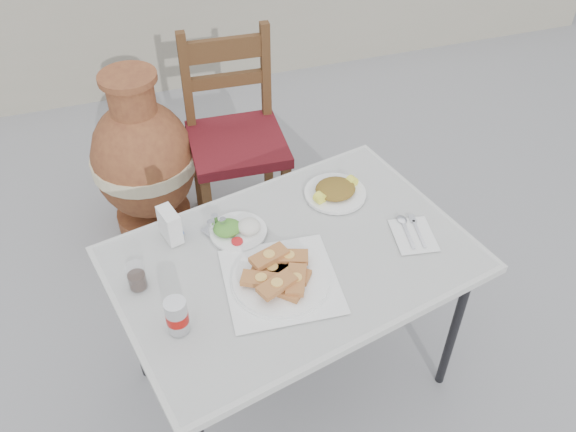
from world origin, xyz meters
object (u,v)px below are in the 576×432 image
object	(u,v)px
condiment_caddy	(216,226)
soda_can	(177,316)
chair	(235,136)
cafe_table	(293,266)
pide_plate	(281,275)
napkin_holder	(170,225)
salad_rice_plate	(238,229)
terracotta_urn	(144,161)
cola_glass	(137,278)
salad_chopped_plate	(335,191)

from	to	relation	value
condiment_caddy	soda_can	bearing A→B (deg)	-118.00
chair	cafe_table	bearing A→B (deg)	-89.53
pide_plate	napkin_holder	world-z (taller)	napkin_holder
condiment_caddy	salad_rice_plate	bearing A→B (deg)	-27.40
napkin_holder	terracotta_urn	bearing A→B (deg)	76.31
soda_can	cola_glass	bearing A→B (deg)	114.21
salad_chopped_plate	terracotta_urn	xyz separation A→B (m)	(-0.62, 0.82, -0.32)
salad_rice_plate	chair	distance (m)	0.88
cafe_table	terracotta_urn	world-z (taller)	terracotta_urn
cafe_table	salad_rice_plate	world-z (taller)	salad_rice_plate
soda_can	napkin_holder	distance (m)	0.38
pide_plate	chair	world-z (taller)	chair
pide_plate	napkin_holder	distance (m)	0.42
salad_rice_plate	cola_glass	xyz separation A→B (m)	(-0.35, -0.14, 0.02)
cafe_table	salad_chopped_plate	distance (m)	0.35
soda_can	chair	bearing A→B (deg)	68.75
cafe_table	condiment_caddy	distance (m)	0.29
cafe_table	pide_plate	xyz separation A→B (m)	(-0.07, -0.09, 0.08)
chair	salad_chopped_plate	bearing A→B (deg)	-72.26
salad_rice_plate	salad_chopped_plate	size ratio (longest dim) A/B	0.86
napkin_holder	pide_plate	bearing A→B (deg)	-61.13
cafe_table	soda_can	distance (m)	0.45
pide_plate	chair	bearing A→B (deg)	83.72
condiment_caddy	terracotta_urn	world-z (taller)	terracotta_urn
cafe_table	terracotta_urn	size ratio (longest dim) A/B	1.51
chair	terracotta_urn	bearing A→B (deg)	172.54
pide_plate	salad_chopped_plate	distance (m)	0.46
salad_chopped_plate	cola_glass	size ratio (longest dim) A/B	2.56
salad_rice_plate	cola_glass	world-z (taller)	cola_glass
condiment_caddy	cafe_table	bearing A→B (deg)	-42.88
cafe_table	napkin_holder	bearing A→B (deg)	149.97
napkin_holder	cola_glass	bearing A→B (deg)	-141.52
napkin_holder	salad_chopped_plate	bearing A→B (deg)	-11.35
salad_rice_plate	cola_glass	bearing A→B (deg)	-158.80
pide_plate	terracotta_urn	world-z (taller)	terracotta_urn
pide_plate	salad_chopped_plate	size ratio (longest dim) A/B	1.66
cola_glass	soda_can	bearing A→B (deg)	-65.79
pide_plate	cafe_table	bearing A→B (deg)	52.63
napkin_holder	chair	xyz separation A→B (m)	(0.41, 0.78, -0.25)
salad_rice_plate	chair	xyz separation A→B (m)	(0.19, 0.83, -0.21)
soda_can	napkin_holder	xyz separation A→B (m)	(0.05, 0.38, -0.00)
salad_rice_plate	condiment_caddy	size ratio (longest dim) A/B	1.83
pide_plate	salad_chopped_plate	bearing A→B (deg)	47.30
salad_chopped_plate	condiment_caddy	world-z (taller)	condiment_caddy
soda_can	salad_chopped_plate	bearing A→B (deg)	33.04
cafe_table	napkin_holder	xyz separation A→B (m)	(-0.36, 0.21, 0.11)
cafe_table	salad_rice_plate	xyz separation A→B (m)	(-0.14, 0.16, 0.07)
salad_chopped_plate	condiment_caddy	size ratio (longest dim) A/B	2.11
napkin_holder	condiment_caddy	bearing A→B (deg)	-20.08
salad_chopped_plate	condiment_caddy	bearing A→B (deg)	-173.51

